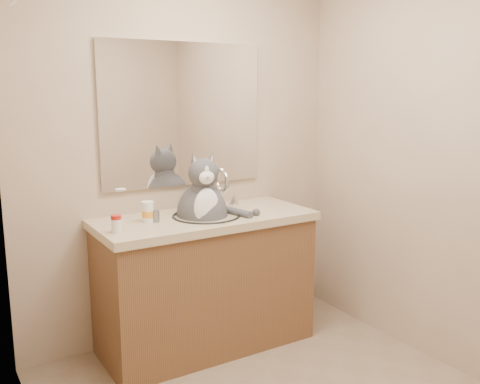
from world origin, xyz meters
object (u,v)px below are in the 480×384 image
Objects in this scene: cat at (203,210)px; pill_bottle_redcap at (116,224)px; grey_canister at (156,216)px; pill_bottle_orange at (148,212)px.

pill_bottle_redcap is at bearing -157.68° from cat.
pill_bottle_orange is at bearing 153.60° from grey_canister.
cat reaches higher than pill_bottle_orange.
cat is 4.99× the size of pill_bottle_orange.
cat reaches higher than pill_bottle_redcap.
cat is at bearing -2.71° from grey_canister.
pill_bottle_orange is at bearing -172.92° from cat.
pill_bottle_redcap is 0.29m from grey_canister.
cat is 8.62× the size of grey_canister.
pill_bottle_orange reaches higher than grey_canister.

